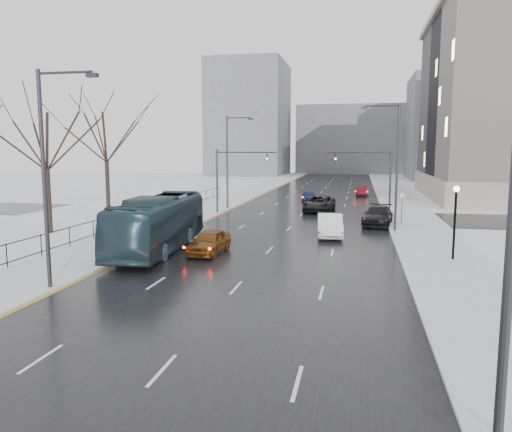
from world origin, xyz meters
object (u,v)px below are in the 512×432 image
Objects in this scene: lamppost_r_mid at (455,212)px; streetlight_r_near at (501,196)px; sedan_right_near at (330,225)px; tree_park_e at (109,217)px; sedan_center_near at (209,242)px; sedan_right_distant at (362,191)px; no_uturn_sign at (402,199)px; sedan_right_cross at (319,204)px; tree_park_d at (51,234)px; sedan_right_far at (378,216)px; streetlight_l_far at (229,158)px; streetlight_l_near at (48,169)px; mast_signal_left at (227,173)px; bus at (159,223)px; streetlight_r_mid at (394,161)px; mast_signal_right at (379,175)px; sedan_center_far at (309,196)px.

streetlight_r_near is at bearing -98.06° from lamppost_r_mid.
tree_park_e is at bearing 156.65° from sedan_right_near.
sedan_center_near is 42.69m from sedan_right_distant.
no_uturn_sign is at bearing 88.26° from streetlight_r_near.
sedan_right_near is 0.85× the size of sedan_right_cross.
tree_park_d is 28.88m from no_uturn_sign.
tree_park_e reaches higher than sedan_right_far.
sedan_right_cross is at bearing -1.38° from streetlight_l_far.
sedan_right_cross is at bearing 73.02° from streetlight_l_near.
streetlight_l_far is at bearing -176.34° from sedan_right_cross.
mast_signal_left is at bearing 88.28° from streetlight_l_near.
streetlight_l_far reaches higher than sedan_right_cross.
bus is 43.20m from sedan_right_distant.
sedan_right_far is (5.67, -8.35, -0.02)m from sedan_right_cross.
sedan_right_near is (-4.67, -3.13, -4.73)m from streetlight_r_mid.
streetlight_r_mid is 1.00× the size of streetlight_l_near.
tree_park_e is at bearing 154.38° from lamppost_r_mid.
streetlight_l_far is 29.30m from lamppost_r_mid.
streetlight_l_near is (10.03, -24.00, 5.62)m from tree_park_e.
no_uturn_sign is 0.53× the size of sedan_right_near.
bus is at bearing -127.96° from mast_signal_right.
tree_park_e is 26.61m from streetlight_l_near.
sedan_right_near is at bearing 99.85° from streetlight_r_near.
streetlight_r_mid is 8.18m from mast_signal_right.
sedan_center_far is at bearing 44.37° from tree_park_e.
streetlight_l_far reaches higher than tree_park_e.
sedan_center_near is 1.08× the size of sedan_right_distant.
sedan_center_near is at bearing -11.83° from bus.
bus is 3.08× the size of sedan_right_distant.
sedan_center_far is at bearing 99.59° from streetlight_r_near.
tree_park_e reaches higher than lamppost_r_mid.
tree_park_d is 1.92× the size of mast_signal_left.
no_uturn_sign is (16.53, -4.00, -1.81)m from mast_signal_left.
mast_signal_left reaches higher than sedan_right_cross.
tree_park_e reaches higher than mast_signal_right.
tree_park_d is at bearing -118.15° from streetlight_l_far.
bus is at bearing -138.44° from no_uturn_sign.
mast_signal_right is at bearing -67.33° from sedan_center_far.
mast_signal_left is 15.34m from sedan_center_far.
no_uturn_sign reaches higher than sedan_right_far.
mast_signal_left is 1.08× the size of sedan_right_cross.
mast_signal_left is 15.86m from sedan_right_near.
bus reaches higher than sedan_right_near.
tree_park_e is at bearing -141.43° from streetlight_l_far.
streetlight_r_near is at bearing -52.21° from tree_park_e.
tree_park_e is 3.31× the size of sedan_right_distant.
streetlight_l_near reaches higher than mast_signal_right.
sedan_center_near is 10.38m from sedan_right_near.
streetlight_r_near is 61.05m from sedan_right_distant.
sedan_right_far is (10.70, 14.22, 0.06)m from sedan_center_near.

